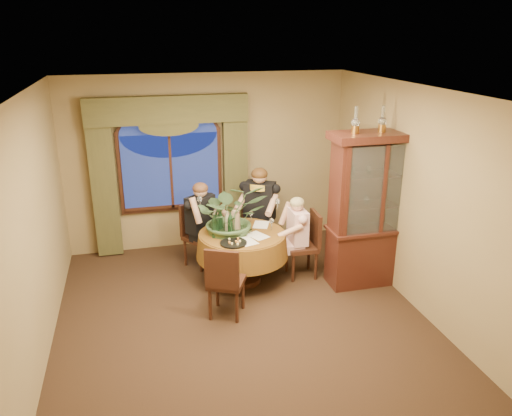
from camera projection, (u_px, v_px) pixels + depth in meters
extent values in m
plane|color=black|center=(242.00, 319.00, 6.24)|extent=(5.00, 5.00, 0.00)
plane|color=olive|center=(208.00, 162.00, 8.05)|extent=(4.50, 0.00, 4.50)
plane|color=olive|center=(415.00, 199.00, 6.28)|extent=(0.00, 5.00, 5.00)
plane|color=white|center=(240.00, 91.00, 5.29)|extent=(5.00, 5.00, 0.00)
cube|color=#3F3F22|center=(104.00, 184.00, 7.64)|extent=(0.38, 0.14, 2.32)
cube|color=#3F3F22|center=(235.00, 175.00, 8.11)|extent=(0.38, 0.14, 2.32)
cylinder|color=maroon|center=(242.00, 257.00, 7.06)|extent=(1.66, 1.66, 0.75)
cube|color=#33130E|center=(375.00, 210.00, 6.83)|extent=(1.34, 0.53, 2.16)
cube|color=black|center=(302.00, 245.00, 7.19)|extent=(0.44, 0.44, 0.96)
cube|color=black|center=(252.00, 228.00, 7.83)|extent=(0.55, 0.55, 0.96)
cube|color=black|center=(201.00, 236.00, 7.53)|extent=(0.59, 0.59, 0.96)
cube|color=black|center=(226.00, 280.00, 6.20)|extent=(0.56, 0.56, 0.96)
imported|color=#3D5D37|center=(231.00, 189.00, 6.79)|extent=(0.97, 1.07, 0.84)
imported|color=#4C502D|center=(247.00, 231.00, 6.93)|extent=(0.14, 0.14, 0.04)
cylinder|color=black|center=(233.00, 243.00, 6.57)|extent=(0.36, 0.36, 0.02)
cylinder|color=black|center=(220.00, 220.00, 6.93)|extent=(0.07, 0.07, 0.33)
cylinder|color=tan|center=(227.00, 223.00, 6.84)|extent=(0.07, 0.07, 0.33)
cylinder|color=tan|center=(215.00, 221.00, 6.89)|extent=(0.07, 0.07, 0.33)
cylinder|color=black|center=(217.00, 224.00, 6.81)|extent=(0.07, 0.07, 0.33)
cylinder|color=black|center=(214.00, 226.00, 6.72)|extent=(0.07, 0.07, 0.33)
cylinder|color=black|center=(230.00, 224.00, 6.81)|extent=(0.07, 0.07, 0.33)
cube|color=white|center=(257.00, 236.00, 6.83)|extent=(0.32, 0.36, 0.00)
cube|color=white|center=(261.00, 225.00, 7.21)|extent=(0.31, 0.36, 0.00)
cube|color=white|center=(247.00, 241.00, 6.65)|extent=(0.29, 0.35, 0.00)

